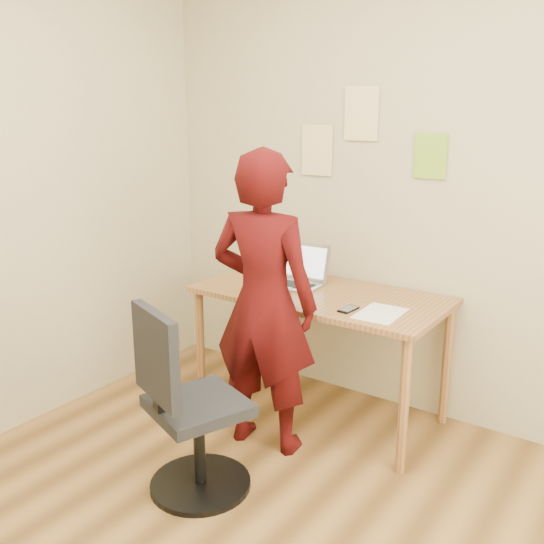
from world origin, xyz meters
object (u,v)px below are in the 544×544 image
Objects in this scene: laptop at (297,276)px; office_chair at (186,415)px; phone at (348,309)px; person at (264,303)px; desk at (320,307)px.

laptop is 0.36× the size of office_chair.
phone is 0.08× the size of person.
laptop reaches higher than desk.
person is (0.04, 0.56, 0.39)m from office_chair.
person reaches higher than office_chair.
office_chair is (-0.38, -0.83, -0.35)m from phone.
laptop is at bearing -84.85° from person.
office_chair is 0.59× the size of person.
person is (0.13, -0.52, -0.01)m from laptop.
desk is at bearing -21.10° from laptop.
laptop is at bearing 116.03° from office_chair.
desk is 0.48m from person.
phone is 0.98m from office_chair.
laptop is 2.62× the size of phone.
laptop is 1.16m from office_chair.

